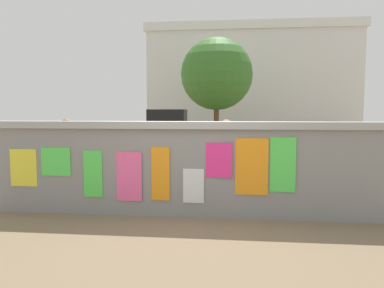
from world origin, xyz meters
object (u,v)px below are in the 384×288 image
tree_roadside (217,74)px  auto_rickshaw_truck (197,138)px  bicycle_near (126,180)px  motorcycle (302,165)px  person_walking (67,147)px  person_bystander (226,150)px

tree_roadside → auto_rickshaw_truck: bearing=-94.7°
auto_rickshaw_truck → bicycle_near: 5.01m
motorcycle → person_walking: person_walking is taller
auto_rickshaw_truck → person_walking: 5.03m
auto_rickshaw_truck → bicycle_near: auto_rickshaw_truck is taller
auto_rickshaw_truck → tree_roadside: tree_roadside is taller
bicycle_near → tree_roadside: tree_roadside is taller
person_bystander → tree_roadside: 10.39m
motorcycle → person_bystander: bearing=-139.5°
bicycle_near → person_walking: person_walking is taller
auto_rickshaw_truck → tree_roadside: bearing=85.3°
tree_roadside → person_bystander: bearing=-86.6°
motorcycle → tree_roadside: (-2.43, 8.48, 3.09)m
bicycle_near → person_bystander: bearing=5.1°
auto_rickshaw_truck → person_walking: size_ratio=2.26×
bicycle_near → person_bystander: (2.07, 0.18, 0.62)m
tree_roadside → person_walking: bearing=-107.2°
motorcycle → tree_roadside: 9.35m
auto_rickshaw_truck → bicycle_near: size_ratio=2.14×
bicycle_near → tree_roadside: 10.82m
bicycle_near → motorcycle: bearing=24.2°
bicycle_near → person_walking: (-1.52, 0.55, 0.62)m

